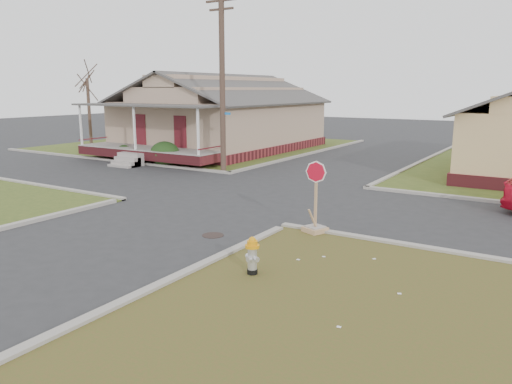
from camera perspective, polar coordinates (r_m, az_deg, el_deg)
The scene contains 11 objects.
ground at distance 16.46m, azimuth -10.02°, elevation -3.32°, with size 120.00×120.00×0.00m, color #2C2C2E.
verge_far_left at distance 38.28m, azimuth -6.47°, elevation 5.35°, with size 19.00×19.00×0.05m, color #3C4E1C.
curbs at distance 20.33m, azimuth -0.56°, elevation -0.26°, with size 80.00×40.00×0.12m, color #9C968C, non-canonical shape.
manhole at distance 14.73m, azimuth -4.94°, elevation -4.94°, with size 0.64×0.64×0.01m, color black.
corner_house at distance 35.24m, azimuth -4.04°, elevation 8.52°, with size 10.10×15.50×5.30m.
utility_pole at distance 25.48m, azimuth -3.88°, elevation 12.68°, with size 1.80×0.28×9.00m.
tree_far_left at distance 37.32m, azimuth -18.51°, elevation 8.47°, with size 0.22×0.22×4.90m, color #473029.
fire_hydrant at distance 11.45m, azimuth -0.42°, elevation -7.05°, with size 0.33×0.33×0.88m.
stop_sign at distance 14.84m, azimuth 6.78°, elevation -2.84°, with size 0.61×0.59×2.13m.
hedge_left at distance 30.96m, azimuth -14.82°, elevation 4.47°, with size 1.24×1.02×0.95m, color #173413.
hedge_right at distance 28.40m, azimuth -10.37°, elevation 4.33°, with size 1.61×1.32×1.23m, color #173413.
Camera 1 is at (10.75, -11.73, 4.21)m, focal length 35.00 mm.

